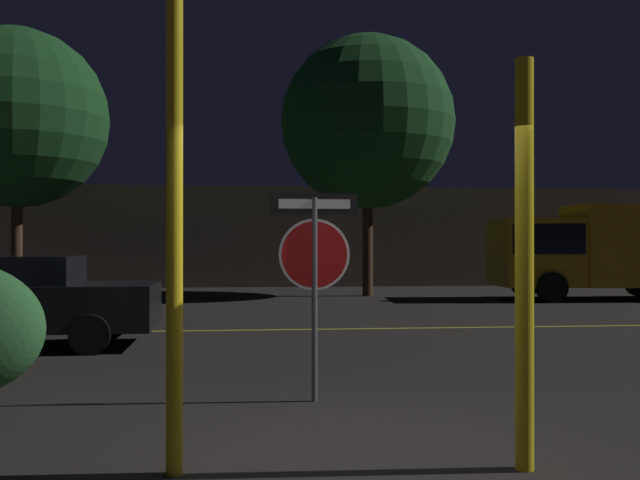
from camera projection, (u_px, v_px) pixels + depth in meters
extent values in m
plane|color=black|center=(354.00, 457.00, 5.50)|extent=(260.00, 260.00, 0.00)
cube|color=gold|center=(293.00, 330.00, 13.47)|extent=(42.68, 0.12, 0.01)
cylinder|color=#4C4C51|center=(314.00, 299.00, 7.41)|extent=(0.06, 0.06, 2.12)
cylinder|color=white|center=(314.00, 254.00, 7.41)|extent=(0.75, 0.04, 0.75)
cylinder|color=#B71414|center=(314.00, 254.00, 7.41)|extent=(0.69, 0.04, 0.69)
cube|color=black|center=(314.00, 204.00, 7.41)|extent=(0.92, 0.06, 0.22)
cube|color=white|center=(314.00, 204.00, 7.41)|extent=(0.75, 0.06, 0.10)
cylinder|color=yellow|center=(174.00, 234.00, 5.07)|extent=(0.12, 0.12, 3.43)
cylinder|color=yellow|center=(524.00, 264.00, 5.19)|extent=(0.14, 0.14, 3.00)
cube|color=black|center=(9.00, 306.00, 11.13)|extent=(4.56, 1.84, 0.70)
cube|color=black|center=(18.00, 270.00, 11.15)|extent=(1.84, 1.53, 0.44)
cylinder|color=black|center=(90.00, 334.00, 10.47)|extent=(0.60, 0.21, 0.60)
cylinder|color=black|center=(110.00, 322.00, 12.12)|extent=(0.60, 0.21, 0.60)
cube|color=gold|center=(536.00, 252.00, 20.54)|extent=(2.37, 2.32, 1.92)
cube|color=black|center=(535.00, 239.00, 20.54)|extent=(2.15, 2.35, 0.85)
cube|color=gold|center=(636.00, 245.00, 20.66)|extent=(3.79, 2.54, 2.33)
cylinder|color=black|center=(552.00, 287.00, 19.42)|extent=(0.85, 0.33, 0.84)
cylinder|color=black|center=(525.00, 283.00, 21.66)|extent=(0.85, 0.33, 0.84)
cylinder|color=black|center=(639.00, 283.00, 21.80)|extent=(0.85, 0.33, 0.84)
cylinder|color=#422D1E|center=(17.00, 240.00, 21.06)|extent=(0.32, 0.32, 3.42)
sphere|color=#19471E|center=(17.00, 118.00, 21.07)|extent=(5.31, 5.31, 5.31)
cylinder|color=#422D1E|center=(368.00, 240.00, 21.97)|extent=(0.32, 0.32, 3.43)
sphere|color=#19471E|center=(368.00, 122.00, 21.98)|extent=(5.36, 5.36, 5.36)
cube|color=#6B5B4C|center=(222.00, 237.00, 27.94)|extent=(34.70, 3.78, 3.74)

